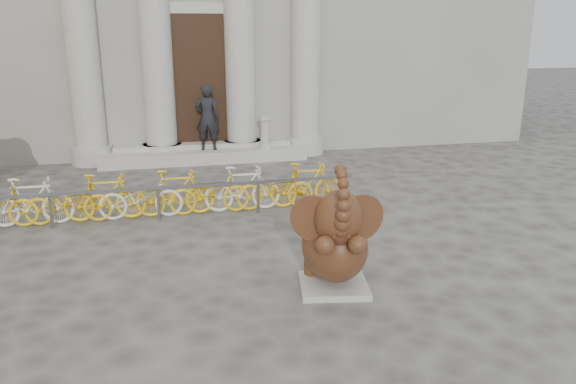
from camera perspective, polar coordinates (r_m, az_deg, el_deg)
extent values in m
plane|color=#474442|center=(8.11, -2.71, -12.03)|extent=(80.00, 80.00, 0.00)
cube|color=black|center=(17.05, -8.95, 11.08)|extent=(2.40, 0.16, 4.00)
cylinder|color=#A8A59E|center=(16.93, -20.49, 16.01)|extent=(0.90, 0.90, 8.00)
cylinder|color=#A8A59E|center=(16.81, -13.44, 16.58)|extent=(0.90, 0.90, 8.00)
cylinder|color=#A8A59E|center=(16.99, -4.97, 16.94)|extent=(0.90, 0.90, 8.00)
cylinder|color=#A8A59E|center=(17.39, 1.87, 16.98)|extent=(0.90, 0.90, 8.00)
cube|color=#A8A59E|center=(16.87, -8.50, 3.74)|extent=(6.00, 1.20, 0.36)
cube|color=#A8A59E|center=(8.74, 4.65, -9.45)|extent=(1.16, 1.08, 0.10)
ellipsoid|color=black|center=(8.80, 4.51, -6.72)|extent=(0.98, 0.95, 0.65)
ellipsoid|color=black|center=(8.50, 4.74, -5.49)|extent=(1.17, 1.37, 1.06)
cylinder|color=black|center=(8.96, 2.61, -7.45)|extent=(0.35, 0.35, 0.27)
cylinder|color=black|center=(9.03, 6.12, -7.34)|extent=(0.35, 0.35, 0.27)
cylinder|color=black|center=(8.02, 3.58, -5.28)|extent=(0.34, 0.64, 0.41)
cylinder|color=black|center=(8.09, 6.75, -5.18)|extent=(0.34, 0.64, 0.41)
ellipsoid|color=black|center=(7.96, 5.19, -2.67)|extent=(0.79, 0.76, 0.82)
cylinder|color=black|center=(8.05, 2.61, -2.71)|extent=(0.64, 0.37, 0.69)
cylinder|color=black|center=(8.14, 7.48, -2.60)|extent=(0.69, 0.15, 0.69)
cone|color=beige|center=(7.81, 4.49, -4.31)|extent=(0.09, 0.24, 0.11)
cone|color=beige|center=(7.85, 6.27, -4.26)|extent=(0.16, 0.24, 0.11)
cube|color=slate|center=(11.73, -13.11, 0.42)|extent=(8.32, 0.06, 0.06)
cylinder|color=slate|center=(12.03, -22.94, -1.83)|extent=(0.06, 0.06, 0.70)
cylinder|color=slate|center=(11.83, -13.00, -1.21)|extent=(0.06, 0.06, 0.70)
cylinder|color=slate|center=(11.99, -3.04, -0.56)|extent=(0.06, 0.06, 0.70)
cylinder|color=slate|center=(12.43, 5.52, 0.02)|extent=(0.06, 0.06, 0.70)
imported|color=white|center=(12.31, -24.72, -0.92)|extent=(1.66, 0.47, 1.00)
imported|color=yellow|center=(12.18, -21.45, -0.71)|extent=(1.70, 0.50, 1.00)
imported|color=yellow|center=(12.08, -18.12, -0.50)|extent=(1.66, 0.47, 1.00)
imported|color=white|center=(12.03, -14.75, -0.28)|extent=(1.70, 0.50, 1.00)
imported|color=yellow|center=(12.03, -11.37, -0.07)|extent=(1.66, 0.47, 1.00)
imported|color=yellow|center=(12.06, -7.99, 0.15)|extent=(1.70, 0.50, 1.00)
imported|color=white|center=(12.14, -4.65, 0.37)|extent=(1.66, 0.47, 1.00)
imported|color=yellow|center=(12.25, -1.36, 0.58)|extent=(1.70, 0.50, 1.00)
imported|color=yellow|center=(12.41, 1.86, 0.78)|extent=(1.66, 0.47, 1.00)
imported|color=black|center=(16.55, -8.20, 7.52)|extent=(0.76, 0.56, 1.91)
cylinder|color=#A8A59E|center=(16.75, -2.33, 4.66)|extent=(0.39, 0.39, 0.12)
cylinder|color=#A8A59E|center=(16.68, -2.34, 5.94)|extent=(0.27, 0.27, 0.88)
cylinder|color=#A8A59E|center=(16.60, -2.36, 7.53)|extent=(0.39, 0.39, 0.10)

